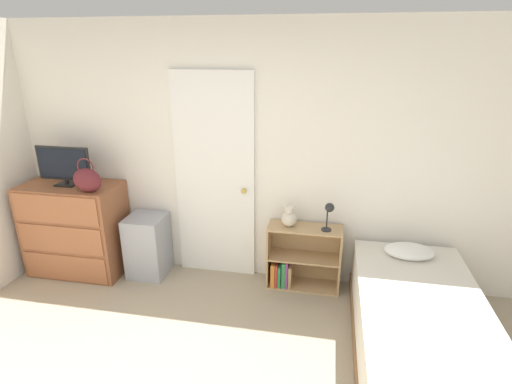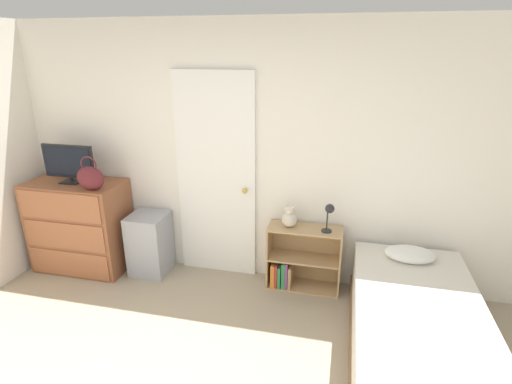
{
  "view_description": "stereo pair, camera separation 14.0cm",
  "coord_description": "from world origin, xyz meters",
  "px_view_note": "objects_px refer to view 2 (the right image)",
  "views": [
    {
      "loc": [
        0.9,
        -1.46,
        2.29
      ],
      "look_at": [
        0.25,
        1.96,
        1.02
      ],
      "focal_mm": 28.0,
      "sensor_mm": 36.0,
      "label": 1
    },
    {
      "loc": [
        1.04,
        -1.43,
        2.29
      ],
      "look_at": [
        0.25,
        1.96,
        1.02
      ],
      "focal_mm": 28.0,
      "sensor_mm": 36.0,
      "label": 2
    }
  ],
  "objects_px": {
    "desk_lamp": "(329,212)",
    "bookshelf": "(298,262)",
    "bed": "(416,333)",
    "tv": "(69,163)",
    "teddy_bear": "(289,217)",
    "storage_bin": "(150,243)",
    "dresser": "(80,225)",
    "handbag": "(90,178)"
  },
  "relations": [
    {
      "from": "desk_lamp",
      "to": "bookshelf",
      "type": "bearing_deg",
      "value": 170.54
    },
    {
      "from": "desk_lamp",
      "to": "bed",
      "type": "distance_m",
      "value": 1.23
    },
    {
      "from": "tv",
      "to": "teddy_bear",
      "type": "xyz_separation_m",
      "value": [
        2.24,
        0.13,
        -0.43
      ]
    },
    {
      "from": "teddy_bear",
      "to": "bookshelf",
      "type": "bearing_deg",
      "value": 5.11
    },
    {
      "from": "bookshelf",
      "to": "teddy_bear",
      "type": "bearing_deg",
      "value": -174.89
    },
    {
      "from": "tv",
      "to": "bookshelf",
      "type": "bearing_deg",
      "value": 3.44
    },
    {
      "from": "teddy_bear",
      "to": "desk_lamp",
      "type": "height_order",
      "value": "desk_lamp"
    },
    {
      "from": "tv",
      "to": "storage_bin",
      "type": "distance_m",
      "value": 1.16
    },
    {
      "from": "storage_bin",
      "to": "teddy_bear",
      "type": "xyz_separation_m",
      "value": [
        1.47,
        0.06,
        0.42
      ]
    },
    {
      "from": "dresser",
      "to": "tv",
      "type": "height_order",
      "value": "tv"
    },
    {
      "from": "teddy_bear",
      "to": "bed",
      "type": "bearing_deg",
      "value": -36.69
    },
    {
      "from": "tv",
      "to": "desk_lamp",
      "type": "distance_m",
      "value": 2.64
    },
    {
      "from": "dresser",
      "to": "bed",
      "type": "xyz_separation_m",
      "value": [
        3.34,
        -0.7,
        -0.23
      ]
    },
    {
      "from": "handbag",
      "to": "storage_bin",
      "type": "relative_size",
      "value": 0.52
    },
    {
      "from": "storage_bin",
      "to": "desk_lamp",
      "type": "relative_size",
      "value": 2.31
    },
    {
      "from": "storage_bin",
      "to": "bookshelf",
      "type": "distance_m",
      "value": 1.57
    },
    {
      "from": "handbag",
      "to": "teddy_bear",
      "type": "distance_m",
      "value": 1.96
    },
    {
      "from": "bookshelf",
      "to": "desk_lamp",
      "type": "relative_size",
      "value": 2.54
    },
    {
      "from": "tv",
      "to": "handbag",
      "type": "relative_size",
      "value": 1.66
    },
    {
      "from": "storage_bin",
      "to": "desk_lamp",
      "type": "distance_m",
      "value": 1.92
    },
    {
      "from": "dresser",
      "to": "teddy_bear",
      "type": "xyz_separation_m",
      "value": [
        2.23,
        0.13,
        0.26
      ]
    },
    {
      "from": "dresser",
      "to": "bed",
      "type": "height_order",
      "value": "dresser"
    },
    {
      "from": "storage_bin",
      "to": "teddy_bear",
      "type": "height_order",
      "value": "teddy_bear"
    },
    {
      "from": "storage_bin",
      "to": "handbag",
      "type": "bearing_deg",
      "value": -152.02
    },
    {
      "from": "dresser",
      "to": "desk_lamp",
      "type": "bearing_deg",
      "value": 1.95
    },
    {
      "from": "bookshelf",
      "to": "dresser",
      "type": "bearing_deg",
      "value": -176.68
    },
    {
      "from": "bookshelf",
      "to": "desk_lamp",
      "type": "distance_m",
      "value": 0.65
    },
    {
      "from": "tv",
      "to": "bed",
      "type": "xyz_separation_m",
      "value": [
        3.35,
        -0.69,
        -0.93
      ]
    },
    {
      "from": "desk_lamp",
      "to": "tv",
      "type": "bearing_deg",
      "value": -177.94
    },
    {
      "from": "dresser",
      "to": "storage_bin",
      "type": "xyz_separation_m",
      "value": [
        0.76,
        0.07,
        -0.16
      ]
    },
    {
      "from": "tv",
      "to": "desk_lamp",
      "type": "relative_size",
      "value": 1.99
    },
    {
      "from": "handbag",
      "to": "desk_lamp",
      "type": "relative_size",
      "value": 1.2
    },
    {
      "from": "tv",
      "to": "storage_bin",
      "type": "xyz_separation_m",
      "value": [
        0.77,
        0.08,
        -0.86
      ]
    },
    {
      "from": "storage_bin",
      "to": "bed",
      "type": "xyz_separation_m",
      "value": [
        2.57,
        -0.77,
        -0.07
      ]
    },
    {
      "from": "dresser",
      "to": "storage_bin",
      "type": "height_order",
      "value": "dresser"
    },
    {
      "from": "tv",
      "to": "dresser",
      "type": "bearing_deg",
      "value": 23.9
    },
    {
      "from": "tv",
      "to": "handbag",
      "type": "distance_m",
      "value": 0.38
    },
    {
      "from": "tv",
      "to": "handbag",
      "type": "xyz_separation_m",
      "value": [
        0.34,
        -0.15,
        -0.08
      ]
    },
    {
      "from": "bed",
      "to": "dresser",
      "type": "bearing_deg",
      "value": 168.21
    },
    {
      "from": "teddy_bear",
      "to": "desk_lamp",
      "type": "xyz_separation_m",
      "value": [
        0.37,
        -0.04,
        0.1
      ]
    },
    {
      "from": "tv",
      "to": "bed",
      "type": "bearing_deg",
      "value": -11.66
    },
    {
      "from": "dresser",
      "to": "tv",
      "type": "xyz_separation_m",
      "value": [
        -0.01,
        -0.01,
        0.69
      ]
    }
  ]
}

